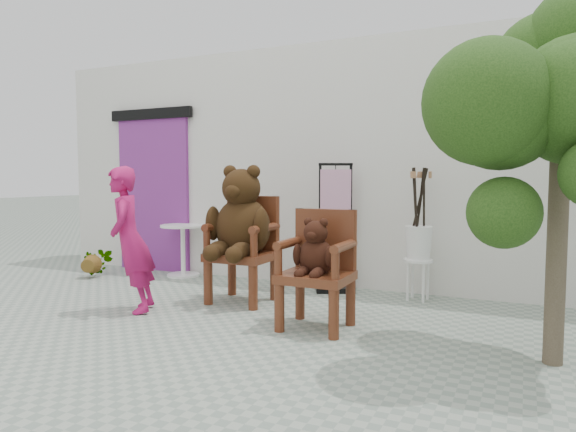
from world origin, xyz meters
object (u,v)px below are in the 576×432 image
object	(u,v)px
chair_big	(242,226)
tree	(542,92)
display_stand	(335,242)
stool_bucket	(419,242)
person	(130,240)
cafe_table	(183,244)
chair_small	(318,259)

from	to	relation	value
chair_big	tree	distance (m)	3.13
display_stand	stool_bucket	distance (m)	0.98
person	tree	size ratio (longest dim) A/B	0.52
chair_big	person	distance (m)	1.16
cafe_table	tree	xyz separation A→B (m)	(4.30, -1.64, 1.50)
person	tree	bearing A→B (deg)	59.17
cafe_table	stool_bucket	bearing A→B (deg)	-0.96
display_stand	tree	world-z (taller)	tree
stool_bucket	chair_big	bearing A→B (deg)	-152.90
chair_small	tree	world-z (taller)	tree
chair_big	cafe_table	distance (m)	1.78
chair_big	tree	world-z (taller)	tree
chair_big	person	xyz separation A→B (m)	(-0.79, -0.83, -0.10)
chair_small	person	world-z (taller)	person
display_stand	chair_big	bearing A→B (deg)	-153.20
chair_big	stool_bucket	bearing A→B (deg)	27.10
display_stand	tree	xyz separation A→B (m)	(2.11, -1.64, 1.36)
chair_small	cafe_table	size ratio (longest dim) A/B	1.50
chair_small	cafe_table	world-z (taller)	chair_small
chair_big	person	bearing A→B (deg)	-133.57
chair_big	person	world-z (taller)	chair_big
person	cafe_table	world-z (taller)	person
person	display_stand	world-z (taller)	display_stand
chair_small	stool_bucket	world-z (taller)	stool_bucket
person	cafe_table	distance (m)	1.91
chair_big	cafe_table	bearing A→B (deg)	147.60
person	display_stand	distance (m)	2.33
person	cafe_table	xyz separation A→B (m)	(-0.67, 1.76, -0.28)
cafe_table	stool_bucket	size ratio (longest dim) A/B	0.48
stool_bucket	tree	world-z (taller)	tree
cafe_table	chair_small	bearing A→B (deg)	-29.85
chair_big	tree	bearing A→B (deg)	-14.02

